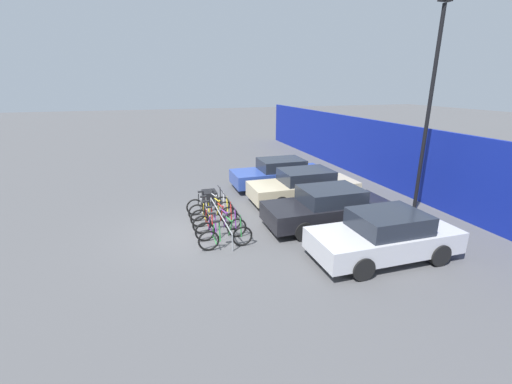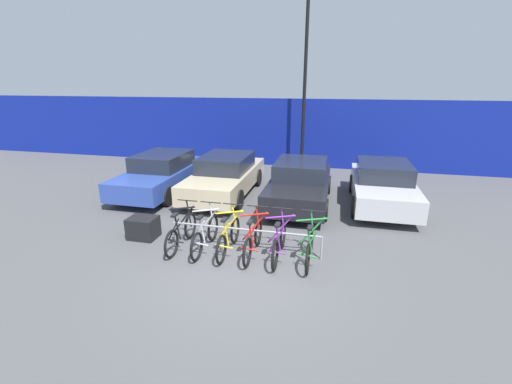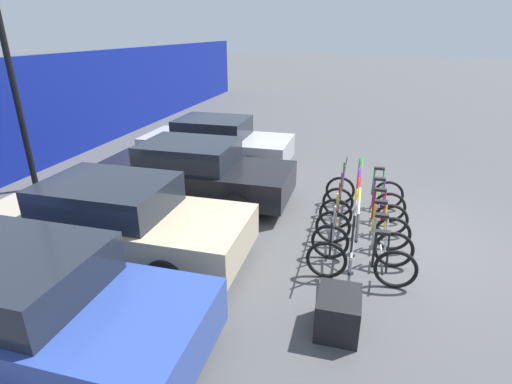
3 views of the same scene
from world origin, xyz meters
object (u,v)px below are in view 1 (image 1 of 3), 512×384
(bicycle_red, at_px, (217,221))
(car_black, at_px, (328,207))
(car_silver, at_px, (384,236))
(bike_rack, at_px, (220,216))
(car_beige, at_px, (304,186))
(cargo_crate, at_px, (210,197))
(bicycle_silver, at_px, (211,210))
(bicycle_yellow, at_px, (214,215))
(car_blue, at_px, (279,173))
(bicycle_black, at_px, (208,205))
(bicycle_green, at_px, (226,237))
(lamp_post, at_px, (430,102))
(bicycle_purple, at_px, (221,228))

(bicycle_red, relative_size, car_black, 0.39)
(car_silver, bearing_deg, bike_rack, -130.32)
(bicycle_red, xyz_separation_m, car_beige, (-2.01, 4.13, 0.31))
(car_beige, xyz_separation_m, cargo_crate, (-0.94, -3.88, -0.42))
(bicycle_silver, bearing_deg, bike_rack, 7.76)
(bike_rack, height_order, bicycle_yellow, bicycle_yellow)
(car_blue, bearing_deg, bicycle_black, -56.96)
(bicycle_yellow, height_order, bicycle_green, same)
(car_black, xyz_separation_m, lamp_post, (-0.39, 4.15, 3.52))
(bicycle_red, distance_m, car_blue, 5.83)
(car_silver, bearing_deg, bicycle_black, -139.74)
(bicycle_silver, xyz_separation_m, bicycle_purple, (1.77, 0.00, 0.00))
(bicycle_silver, bearing_deg, cargo_crate, 170.74)
(bicycle_yellow, distance_m, cargo_crate, 2.38)
(bicycle_yellow, distance_m, bicycle_purple, 1.19)
(bicycle_silver, bearing_deg, bicycle_black, 178.61)
(bicycle_green, distance_m, car_blue, 6.84)
(lamp_post, bearing_deg, bicycle_black, -104.22)
(bicycle_silver, xyz_separation_m, lamp_post, (1.41, 7.97, 3.83))
(car_blue, bearing_deg, lamp_post, 41.70)
(bike_rack, height_order, car_blue, car_blue)
(car_blue, height_order, car_silver, same)
(car_silver, distance_m, lamp_post, 5.94)
(bicycle_red, distance_m, car_beige, 4.60)
(lamp_post, bearing_deg, cargo_crate, -112.48)
(lamp_post, bearing_deg, car_black, -84.60)
(bicycle_red, xyz_separation_m, cargo_crate, (-2.95, 0.25, -0.10))
(bike_rack, distance_m, cargo_crate, 2.72)
(bicycle_black, height_order, bicycle_purple, same)
(cargo_crate, bearing_deg, car_black, 44.91)
(car_black, bearing_deg, car_silver, 8.89)
(car_silver, xyz_separation_m, cargo_crate, (-6.17, -3.98, -0.42))
(bicycle_red, relative_size, bicycle_purple, 1.00)
(bike_rack, height_order, lamp_post, lamp_post)
(bicycle_yellow, distance_m, car_beige, 4.38)
(car_silver, bearing_deg, cargo_crate, -147.16)
(car_blue, height_order, car_black, same)
(bike_rack, relative_size, lamp_post, 0.47)
(bicycle_green, bearing_deg, cargo_crate, 179.74)
(bicycle_red, bearing_deg, bicycle_black, 177.90)
(car_beige, distance_m, car_silver, 5.23)
(bicycle_black, distance_m, car_beige, 4.15)
(bicycle_silver, relative_size, bicycle_yellow, 1.00)
(car_beige, relative_size, car_black, 1.03)
(bicycle_yellow, relative_size, lamp_post, 0.22)
(bicycle_black, bearing_deg, lamp_post, 74.26)
(lamp_post, bearing_deg, car_beige, -120.45)
(bicycle_silver, distance_m, car_blue, 5.03)
(bicycle_purple, xyz_separation_m, cargo_crate, (-3.55, 0.25, -0.10))
(bicycle_yellow, xyz_separation_m, bicycle_green, (1.88, 0.00, 0.00))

